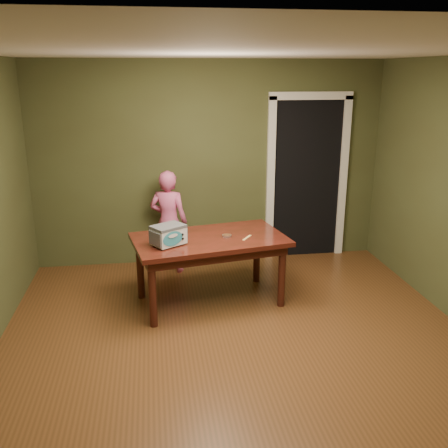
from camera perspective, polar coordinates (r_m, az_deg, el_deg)
name	(u,v)px	position (r m, az deg, el deg)	size (l,w,h in m)	color
floor	(244,358)	(4.61, 2.31, -15.07)	(5.00, 5.00, 0.00)	brown
room_shell	(247,169)	(3.97, 2.61, 6.28)	(4.52, 5.02, 2.61)	#434B28
doorway	(300,176)	(7.06, 8.71, 5.50)	(1.10, 0.66, 2.25)	black
dining_table	(209,246)	(5.36, -1.67, -2.55)	(1.74, 1.18, 0.75)	#33140B
toy_oven	(168,234)	(5.09, -6.38, -1.19)	(0.40, 0.37, 0.21)	#4C4F54
baking_pan	(227,236)	(5.34, 0.33, -1.34)	(0.10, 0.10, 0.02)	silver
spatula	(247,238)	(5.31, 2.65, -1.58)	(0.18, 0.03, 0.01)	#ECBC66
child	(169,222)	(6.25, -6.33, 0.25)	(0.47, 0.31, 1.30)	#D5578A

